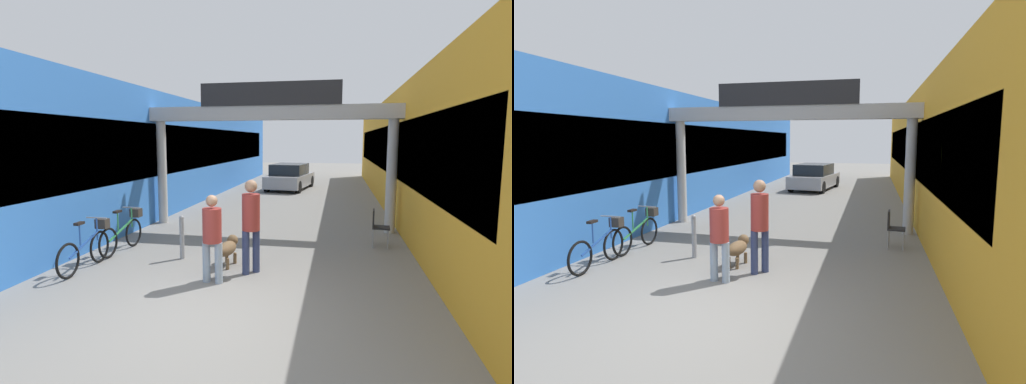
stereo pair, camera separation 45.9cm
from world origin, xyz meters
The scene contains 12 objects.
ground_plane centered at (0.00, 0.00, 0.00)m, with size 80.00×80.00×0.00m, color gray.
storefront_left centered at (-5.09, 11.00, 2.03)m, with size 3.00×26.00×4.06m.
storefront_right centered at (5.09, 11.00, 2.03)m, with size 3.00×26.00×4.06m.
arcade_sign_gateway centered at (0.00, 6.01, 2.94)m, with size 7.40×0.47×4.14m.
pedestrian_with_dog centered at (0.33, 1.93, 1.04)m, with size 0.48×0.48×1.80m.
pedestrian_companion centered at (-0.24, 1.30, 0.90)m, with size 0.40×0.38×1.59m.
dog_on_leash centered at (-0.24, 2.32, 0.36)m, with size 0.38×0.80×0.58m.
bicycle_blue_nearest centered at (-2.91, 1.57, 0.44)m, with size 0.46×1.69×0.98m.
bicycle_green_second centered at (-2.87, 2.88, 0.44)m, with size 0.46×1.69×0.98m.
bollard_post_metal centered at (-1.32, 2.55, 0.48)m, with size 0.10×0.10×0.95m.
cafe_chair_black_nearer centered at (2.88, 4.43, 0.54)m, with size 0.43×0.43×0.89m.
parked_car_silver centered at (-0.52, 15.28, 0.64)m, with size 2.28×4.20×1.33m.
Camera 1 is at (1.91, -5.30, 2.53)m, focal length 28.00 mm.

